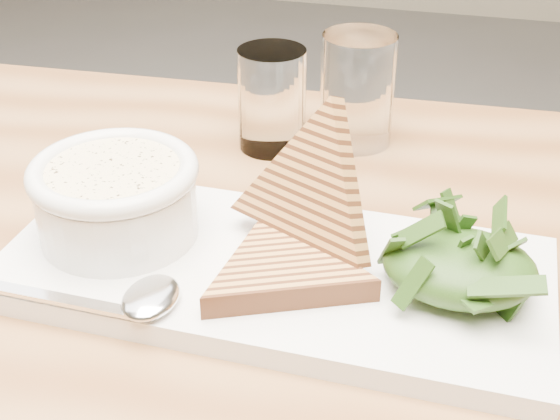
% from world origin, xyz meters
% --- Properties ---
extents(table_top, '(1.12, 0.77, 0.04)m').
position_xyz_m(table_top, '(0.04, -0.11, 0.73)').
color(table_top, '#94643A').
rests_on(table_top, ground).
extents(platter, '(0.40, 0.19, 0.02)m').
position_xyz_m(platter, '(0.10, -0.10, 0.76)').
color(platter, white).
rests_on(platter, table_top).
extents(soup_bowl, '(0.12, 0.12, 0.05)m').
position_xyz_m(soup_bowl, '(-0.02, -0.09, 0.79)').
color(soup_bowl, white).
rests_on(soup_bowl, platter).
extents(soup, '(0.10, 0.10, 0.01)m').
position_xyz_m(soup, '(-0.02, -0.09, 0.82)').
color(soup, beige).
rests_on(soup, soup_bowl).
extents(bowl_rim, '(0.13, 0.13, 0.01)m').
position_xyz_m(bowl_rim, '(-0.02, -0.09, 0.82)').
color(bowl_rim, white).
rests_on(bowl_rim, soup_bowl).
extents(sandwich_flat, '(0.18, 0.18, 0.02)m').
position_xyz_m(sandwich_flat, '(0.11, -0.12, 0.78)').
color(sandwich_flat, '#B67B3E').
rests_on(sandwich_flat, platter).
extents(sandwich_lean, '(0.18, 0.17, 0.16)m').
position_xyz_m(sandwich_lean, '(0.12, -0.07, 0.81)').
color(sandwich_lean, '#B67B3E').
rests_on(sandwich_lean, sandwich_flat).
extents(salad_base, '(0.10, 0.08, 0.04)m').
position_xyz_m(salad_base, '(0.23, -0.10, 0.79)').
color(salad_base, black).
rests_on(salad_base, platter).
extents(arugula_pile, '(0.11, 0.10, 0.05)m').
position_xyz_m(arugula_pile, '(0.23, -0.10, 0.79)').
color(arugula_pile, '#335A1B').
rests_on(arugula_pile, platter).
extents(spoon_bowl, '(0.04, 0.05, 0.01)m').
position_xyz_m(spoon_bowl, '(0.03, -0.17, 0.77)').
color(spoon_bowl, silver).
rests_on(spoon_bowl, platter).
extents(spoon_handle, '(0.13, 0.01, 0.00)m').
position_xyz_m(spoon_handle, '(-0.04, -0.18, 0.77)').
color(spoon_handle, silver).
rests_on(spoon_handle, platter).
extents(glass_near, '(0.06, 0.06, 0.10)m').
position_xyz_m(glass_near, '(0.04, 0.11, 0.80)').
color(glass_near, white).
rests_on(glass_near, table_top).
extents(glass_far, '(0.07, 0.07, 0.11)m').
position_xyz_m(glass_far, '(0.12, 0.14, 0.80)').
color(glass_far, white).
rests_on(glass_far, table_top).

